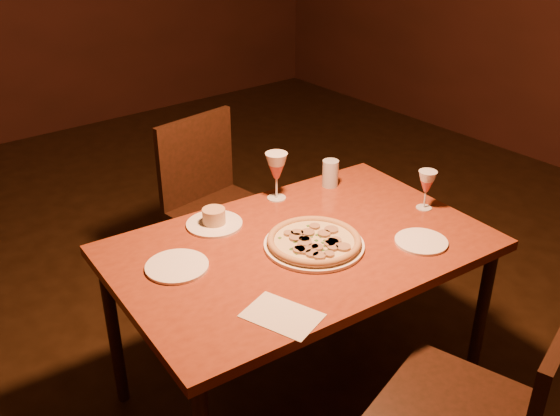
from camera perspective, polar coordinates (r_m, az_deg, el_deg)
floor at (r=2.87m, az=0.05°, el=-13.93°), size 7.00×7.00×0.00m
dining_table at (r=2.33m, az=1.87°, el=-4.61°), size 1.43×0.98×0.73m
chair_far at (r=3.06m, az=-5.89°, el=0.57°), size 0.50×0.50×0.92m
pizza_plate at (r=2.27m, az=3.14°, el=-3.07°), size 0.37×0.37×0.04m
ramekin_saucer at (r=2.42m, az=-6.04°, el=-1.09°), size 0.22×0.22×0.07m
wine_glass_far at (r=2.58m, az=-0.33°, el=2.92°), size 0.09×0.09×0.20m
wine_glass_right at (r=2.57m, az=13.20°, el=1.62°), size 0.07×0.07×0.16m
water_tumbler at (r=2.72m, az=4.62°, el=3.18°), size 0.07×0.07×0.12m
side_plate_left at (r=2.18m, az=-9.40°, el=-5.28°), size 0.22×0.22×0.01m
side_plate_near at (r=2.35m, az=12.79°, el=-3.01°), size 0.19×0.19×0.01m
menu_card at (r=1.94m, az=0.19°, el=-9.80°), size 0.22×0.27×0.00m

